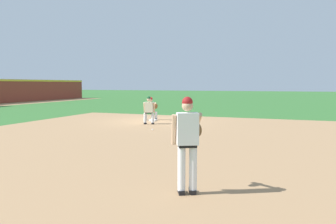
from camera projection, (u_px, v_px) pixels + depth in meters
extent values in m
plane|color=#336B2D|center=(153.00, 121.00, 18.50)|extent=(160.00, 160.00, 0.00)
cube|color=#A87F56|center=(162.00, 139.00, 12.36)|extent=(18.00, 18.00, 0.01)
cube|color=white|center=(153.00, 120.00, 18.49)|extent=(0.38, 0.38, 0.09)
sphere|color=white|center=(153.00, 130.00, 14.72)|extent=(0.07, 0.07, 0.07)
cube|color=black|center=(181.00, 191.00, 6.26)|extent=(0.28, 0.21, 0.09)
cylinder|color=white|center=(182.00, 169.00, 6.18)|extent=(0.15, 0.15, 0.84)
cube|color=black|center=(192.00, 191.00, 6.28)|extent=(0.28, 0.21, 0.09)
cylinder|color=white|center=(193.00, 168.00, 6.20)|extent=(0.15, 0.15, 0.84)
cube|color=black|center=(187.00, 146.00, 6.15)|extent=(0.33, 0.39, 0.06)
cube|color=white|center=(187.00, 129.00, 6.12)|extent=(0.39, 0.46, 0.60)
sphere|color=tan|center=(187.00, 106.00, 6.11)|extent=(0.21, 0.21, 0.21)
sphere|color=maroon|center=(187.00, 102.00, 6.10)|extent=(0.20, 0.20, 0.20)
cube|color=maroon|center=(187.00, 103.00, 6.19)|extent=(0.17, 0.20, 0.02)
cylinder|color=tan|center=(174.00, 130.00, 6.17)|extent=(0.21, 0.16, 0.59)
cylinder|color=tan|center=(198.00, 122.00, 6.43)|extent=(0.51, 0.31, 0.41)
ellipsoid|color=brown|center=(197.00, 130.00, 6.53)|extent=(0.36, 0.31, 0.34)
cube|color=black|center=(156.00, 119.00, 19.00)|extent=(0.28, 0.21, 0.09)
cylinder|color=white|center=(156.00, 115.00, 19.02)|extent=(0.15, 0.15, 0.40)
cube|color=black|center=(146.00, 119.00, 18.94)|extent=(0.28, 0.21, 0.09)
cylinder|color=white|center=(146.00, 115.00, 18.96)|extent=(0.15, 0.15, 0.40)
cube|color=black|center=(151.00, 111.00, 18.97)|extent=(0.33, 0.39, 0.06)
cube|color=white|center=(151.00, 107.00, 18.95)|extent=(0.39, 0.47, 0.52)
sphere|color=tan|center=(151.00, 100.00, 18.89)|extent=(0.21, 0.21, 0.21)
sphere|color=maroon|center=(151.00, 99.00, 18.89)|extent=(0.20, 0.20, 0.20)
cube|color=maroon|center=(151.00, 99.00, 18.80)|extent=(0.17, 0.20, 0.02)
cylinder|color=tan|center=(156.00, 105.00, 18.55)|extent=(0.56, 0.34, 0.24)
cylinder|color=tan|center=(147.00, 108.00, 18.83)|extent=(0.25, 0.19, 0.58)
ellipsoid|color=brown|center=(156.00, 106.00, 18.34)|extent=(0.28, 0.28, 0.35)
cube|color=black|center=(145.00, 123.00, 17.06)|extent=(0.28, 0.17, 0.09)
cylinder|color=white|center=(145.00, 118.00, 17.00)|extent=(0.15, 0.15, 0.50)
cube|color=black|center=(153.00, 123.00, 17.02)|extent=(0.28, 0.17, 0.09)
cylinder|color=white|center=(153.00, 118.00, 16.96)|extent=(0.15, 0.15, 0.50)
cube|color=black|center=(149.00, 113.00, 16.96)|extent=(0.28, 0.38, 0.06)
cube|color=beige|center=(149.00, 107.00, 16.93)|extent=(0.34, 0.45, 0.54)
sphere|color=#DBB28E|center=(149.00, 99.00, 16.92)|extent=(0.21, 0.21, 0.21)
sphere|color=#194C28|center=(149.00, 98.00, 16.91)|extent=(0.20, 0.20, 0.20)
cube|color=#194C28|center=(149.00, 99.00, 17.00)|extent=(0.15, 0.19, 0.02)
cylinder|color=#DBB28E|center=(145.00, 108.00, 17.10)|extent=(0.34, 0.17, 0.56)
cylinder|color=#DBB28E|center=(154.00, 108.00, 17.05)|extent=(0.34, 0.17, 0.56)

